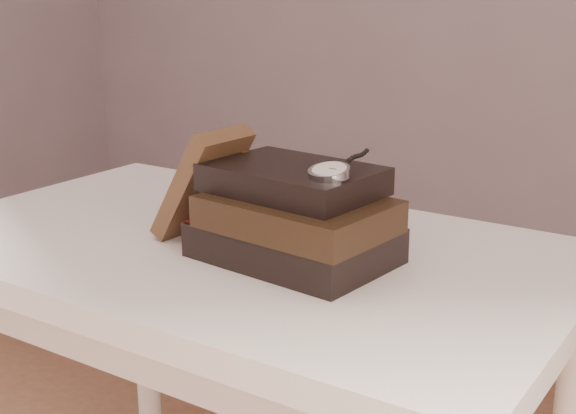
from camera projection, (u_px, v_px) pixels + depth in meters
The scene contains 5 objects.
table at pixel (239, 298), 1.20m from camera, with size 1.00×0.60×0.75m.
book_stack at pixel (295, 218), 1.08m from camera, with size 0.28×0.21×0.13m.
journal at pixel (203, 183), 1.17m from camera, with size 0.03×0.11×0.18m, color #3B2416.
pocket_watch at pixel (331, 171), 1.01m from camera, with size 0.06×0.16×0.02m.
eyeglasses at pixel (284, 185), 1.20m from camera, with size 0.12×0.14×0.05m.
Camera 1 is at (0.68, -0.54, 1.13)m, focal length 48.78 mm.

